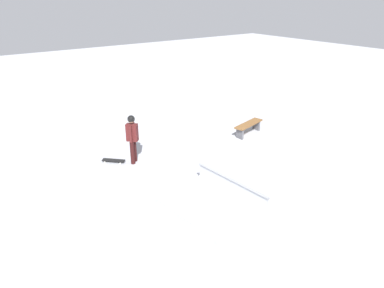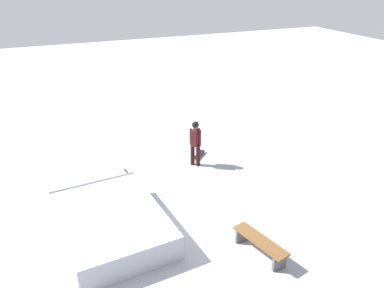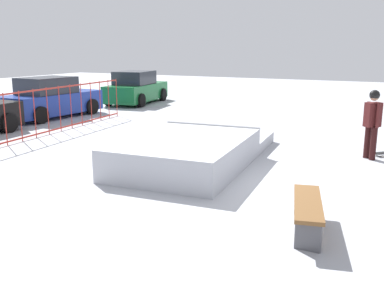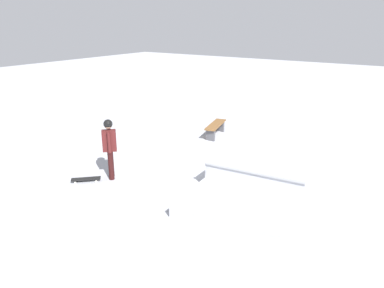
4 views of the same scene
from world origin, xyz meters
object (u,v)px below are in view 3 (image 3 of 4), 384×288
Objects in this scene: skater at (372,119)px; parked_car_green at (136,89)px; skate_ramp at (193,150)px; park_bench at (308,209)px; parked_car_blue at (51,99)px.

skater is 13.26m from parked_car_green.
skate_ramp is 4.32m from park_bench.
park_bench is 16.13m from parked_car_green.
parked_car_green is (5.26, -0.52, 0.00)m from parked_car_blue.
skater is (2.35, -3.75, 0.69)m from skate_ramp.
skate_ramp is at bearing 50.16° from park_bench.
parked_car_blue is at bearing 60.69° from park_bench.
park_bench is 0.39× the size of parked_car_blue.
parked_car_blue reaches higher than park_bench.
skater reaches higher than skate_ramp.
skate_ramp is at bearing -111.33° from parked_car_blue.
park_bench is (-2.77, -3.31, 0.04)m from skate_ramp.
skater is at bearing -4.88° from park_bench.
park_bench is at bearing -134.58° from skate_ramp.
skate_ramp is 3.24× the size of skater.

